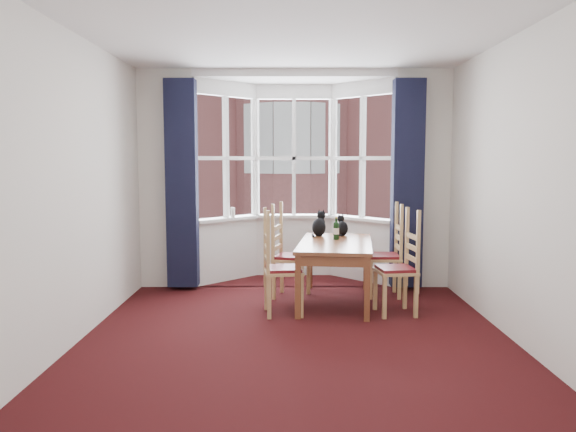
{
  "coord_description": "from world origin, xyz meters",
  "views": [
    {
      "loc": [
        -0.06,
        -5.0,
        1.67
      ],
      "look_at": [
        -0.08,
        1.05,
        1.05
      ],
      "focal_mm": 35.0,
      "sensor_mm": 36.0,
      "label": 1
    }
  ],
  "objects_px": {
    "chair_right_near": "(404,270)",
    "cat_right": "(342,227)",
    "dining_table": "(336,249)",
    "candle_tall": "(233,212)",
    "chair_left_far": "(284,258)",
    "chair_left_near": "(275,271)",
    "chair_right_far": "(391,258)",
    "wine_bottle": "(336,230)",
    "cat_left": "(319,226)"
  },
  "relations": [
    {
      "from": "chair_right_near",
      "to": "chair_left_near",
      "type": "bearing_deg",
      "value": -178.96
    },
    {
      "from": "chair_left_far",
      "to": "chair_right_far",
      "type": "xyz_separation_m",
      "value": [
        1.3,
        0.02,
        0.0
      ]
    },
    {
      "from": "chair_right_near",
      "to": "wine_bottle",
      "type": "bearing_deg",
      "value": 136.12
    },
    {
      "from": "chair_left_near",
      "to": "chair_right_near",
      "type": "xyz_separation_m",
      "value": [
        1.39,
        0.03,
        0.0
      ]
    },
    {
      "from": "chair_right_near",
      "to": "cat_right",
      "type": "xyz_separation_m",
      "value": [
        -0.57,
        1.0,
        0.35
      ]
    },
    {
      "from": "cat_right",
      "to": "candle_tall",
      "type": "height_order",
      "value": "candle_tall"
    },
    {
      "from": "dining_table",
      "to": "chair_left_far",
      "type": "distance_m",
      "value": 0.69
    },
    {
      "from": "chair_left_near",
      "to": "wine_bottle",
      "type": "distance_m",
      "value": 1.04
    },
    {
      "from": "chair_left_far",
      "to": "wine_bottle",
      "type": "height_order",
      "value": "wine_bottle"
    },
    {
      "from": "chair_left_far",
      "to": "cat_right",
      "type": "height_order",
      "value": "cat_right"
    },
    {
      "from": "cat_right",
      "to": "chair_left_near",
      "type": "bearing_deg",
      "value": -128.44
    },
    {
      "from": "wine_bottle",
      "to": "dining_table",
      "type": "bearing_deg",
      "value": -96.3
    },
    {
      "from": "dining_table",
      "to": "cat_right",
      "type": "relative_size",
      "value": 5.89
    },
    {
      "from": "candle_tall",
      "to": "chair_left_near",
      "type": "bearing_deg",
      "value": -69.83
    },
    {
      "from": "dining_table",
      "to": "chair_right_far",
      "type": "height_order",
      "value": "chair_right_far"
    },
    {
      "from": "chair_left_near",
      "to": "chair_right_far",
      "type": "distance_m",
      "value": 1.61
    },
    {
      "from": "chair_left_near",
      "to": "candle_tall",
      "type": "height_order",
      "value": "candle_tall"
    },
    {
      "from": "dining_table",
      "to": "wine_bottle",
      "type": "height_order",
      "value": "wine_bottle"
    },
    {
      "from": "chair_right_far",
      "to": "candle_tall",
      "type": "distance_m",
      "value": 2.24
    },
    {
      "from": "chair_right_far",
      "to": "candle_tall",
      "type": "xyz_separation_m",
      "value": [
        -2.01,
        0.87,
        0.47
      ]
    },
    {
      "from": "chair_right_near",
      "to": "candle_tall",
      "type": "relative_size",
      "value": 6.69
    },
    {
      "from": "chair_left_near",
      "to": "cat_left",
      "type": "height_order",
      "value": "cat_left"
    },
    {
      "from": "chair_right_far",
      "to": "cat_left",
      "type": "distance_m",
      "value": 0.96
    },
    {
      "from": "chair_right_near",
      "to": "candle_tall",
      "type": "bearing_deg",
      "value": 140.41
    },
    {
      "from": "chair_left_far",
      "to": "candle_tall",
      "type": "relative_size",
      "value": 6.69
    },
    {
      "from": "dining_table",
      "to": "cat_right",
      "type": "xyz_separation_m",
      "value": [
        0.13,
        0.54,
        0.18
      ]
    },
    {
      "from": "chair_left_far",
      "to": "cat_right",
      "type": "bearing_deg",
      "value": 18.29
    },
    {
      "from": "chair_right_near",
      "to": "wine_bottle",
      "type": "relative_size",
      "value": 3.41
    },
    {
      "from": "wine_bottle",
      "to": "candle_tall",
      "type": "height_order",
      "value": "candle_tall"
    },
    {
      "from": "dining_table",
      "to": "chair_left_far",
      "type": "bearing_deg",
      "value": 152.89
    },
    {
      "from": "chair_left_near",
      "to": "wine_bottle",
      "type": "xyz_separation_m",
      "value": [
        0.71,
        0.68,
        0.36
      ]
    },
    {
      "from": "cat_right",
      "to": "chair_left_far",
      "type": "bearing_deg",
      "value": -161.71
    },
    {
      "from": "dining_table",
      "to": "chair_right_near",
      "type": "bearing_deg",
      "value": -33.21
    },
    {
      "from": "chair_left_near",
      "to": "chair_left_far",
      "type": "height_order",
      "value": "same"
    },
    {
      "from": "cat_right",
      "to": "wine_bottle",
      "type": "bearing_deg",
      "value": -106.55
    },
    {
      "from": "chair_left_near",
      "to": "cat_right",
      "type": "xyz_separation_m",
      "value": [
        0.81,
        1.03,
        0.35
      ]
    },
    {
      "from": "chair_left_near",
      "to": "chair_right_far",
      "type": "height_order",
      "value": "same"
    },
    {
      "from": "chair_right_far",
      "to": "dining_table",
      "type": "bearing_deg",
      "value": -154.83
    },
    {
      "from": "cat_right",
      "to": "wine_bottle",
      "type": "height_order",
      "value": "wine_bottle"
    },
    {
      "from": "dining_table",
      "to": "cat_left",
      "type": "height_order",
      "value": "cat_left"
    },
    {
      "from": "chair_left_far",
      "to": "chair_right_near",
      "type": "relative_size",
      "value": 1.0
    },
    {
      "from": "cat_right",
      "to": "dining_table",
      "type": "bearing_deg",
      "value": -102.99
    },
    {
      "from": "cat_left",
      "to": "wine_bottle",
      "type": "distance_m",
      "value": 0.37
    },
    {
      "from": "chair_right_near",
      "to": "candle_tall",
      "type": "distance_m",
      "value": 2.64
    },
    {
      "from": "chair_left_near",
      "to": "candle_tall",
      "type": "xyz_separation_m",
      "value": [
        -0.62,
        1.68,
        0.47
      ]
    },
    {
      "from": "chair_left_near",
      "to": "chair_right_far",
      "type": "bearing_deg",
      "value": 30.28
    },
    {
      "from": "chair_right_far",
      "to": "cat_left",
      "type": "bearing_deg",
      "value": 167.78
    },
    {
      "from": "cat_right",
      "to": "chair_right_far",
      "type": "bearing_deg",
      "value": -20.46
    },
    {
      "from": "chair_right_near",
      "to": "cat_right",
      "type": "height_order",
      "value": "cat_right"
    },
    {
      "from": "chair_left_far",
      "to": "cat_right",
      "type": "relative_size",
      "value": 3.37
    }
  ]
}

